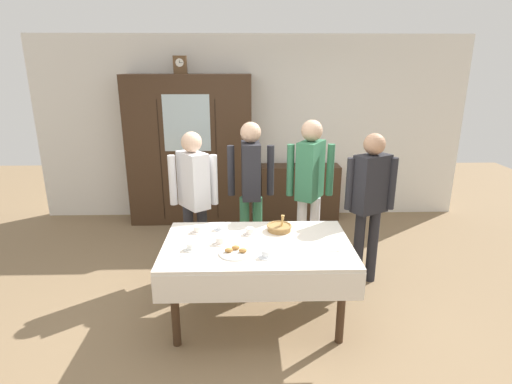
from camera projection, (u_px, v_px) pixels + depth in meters
The scene contains 21 objects.
ground_plane at pixel (257, 305), 4.02m from camera, with size 12.00×12.00×0.00m, color #846B4C.
back_wall at pixel (252, 129), 6.15m from camera, with size 6.40×0.10×2.70m, color silver.
dining_table at pixel (257, 255), 3.60m from camera, with size 1.66×1.03×0.76m.
wall_cabinet at pixel (190, 151), 5.92m from camera, with size 1.78×0.46×2.16m.
mantel_clock at pixel (180, 65), 5.56m from camera, with size 0.18×0.11×0.24m.
bookshelf_low at pixel (300, 192), 6.21m from camera, with size 1.18×0.35×0.83m.
book_stack at pixel (301, 164), 6.08m from camera, with size 0.14×0.22×0.06m.
tea_cup_mid_left at pixel (266, 254), 3.33m from camera, with size 0.13×0.13×0.06m.
tea_cup_front_edge at pixel (220, 241), 3.59m from camera, with size 0.13×0.13×0.06m.
tea_cup_center at pixel (198, 229), 3.83m from camera, with size 0.13×0.13×0.06m.
tea_cup_back_edge at pixel (191, 247), 3.47m from camera, with size 0.13×0.13×0.06m.
tea_cup_far_right at pixel (221, 227), 3.89m from camera, with size 0.13×0.13×0.06m.
tea_cup_near_right at pixel (250, 232), 3.79m from camera, with size 0.13×0.13×0.06m.
bread_basket at pixel (279, 227), 3.86m from camera, with size 0.24×0.24×0.16m.
pastry_plate at pixel (236, 252), 3.40m from camera, with size 0.28×0.28×0.05m.
spoon_near_left at pixel (178, 256), 3.35m from camera, with size 0.12×0.02×0.01m.
spoon_front_edge at pixel (335, 251), 3.44m from camera, with size 0.12×0.02×0.01m.
person_beside_shelf at pixel (194, 191), 4.36m from camera, with size 0.52×0.41×1.62m.
person_behind_table_left at pixel (310, 180), 4.49m from camera, with size 0.52×0.41×1.72m.
person_by_cabinet at pixel (251, 181), 4.55m from camera, with size 0.52×0.37×1.69m.
person_near_right_end at pixel (370, 195), 4.20m from camera, with size 0.52×0.35×1.63m.
Camera 1 is at (-0.10, -3.50, 2.27)m, focal length 28.51 mm.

